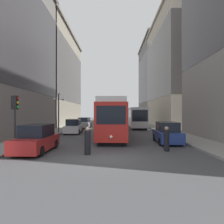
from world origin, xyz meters
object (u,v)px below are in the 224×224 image
parked_car_left_far (74,127)px  lamp_post_left_near (59,106)px  pedestrian_crossing_near (88,142)px  pedestrian_crossing_far (167,140)px  parked_car_right_far (167,133)px  streetcar (114,117)px  transit_bus (137,117)px  traffic_light_near_left (15,108)px  parked_car_left_near (84,123)px  parked_car_left_mid (37,139)px

parked_car_left_far → lamp_post_left_near: (-1.90, -0.06, 2.69)m
pedestrian_crossing_near → pedestrian_crossing_far: (5.23, 1.20, -0.03)m
parked_car_right_far → pedestrian_crossing_far: 3.70m
streetcar → transit_bus: size_ratio=1.30×
streetcar → traffic_light_near_left: bearing=-127.0°
transit_bus → parked_car_left_far: bearing=-132.1°
parked_car_right_far → pedestrian_crossing_far: (-0.99, -3.57, -0.06)m
pedestrian_crossing_near → traffic_light_near_left: bearing=24.4°
streetcar → parked_car_right_far: (4.63, -5.08, -1.26)m
parked_car_right_far → parked_car_left_far: size_ratio=0.98×
streetcar → parked_car_left_near: bearing=114.5°
streetcar → parked_car_right_far: bearing=-46.3°
transit_bus → pedestrian_crossing_far: bearing=-89.3°
parked_car_left_far → pedestrian_crossing_near: parked_car_left_far is taller
streetcar → pedestrian_crossing_far: 9.47m
streetcar → parked_car_left_mid: size_ratio=3.35×
parked_car_left_mid → parked_car_left_far: size_ratio=0.98×
parked_car_left_mid → parked_car_left_far: 11.92m
parked_car_right_far → pedestrian_crossing_far: size_ratio=2.66×
pedestrian_crossing_far → lamp_post_left_near: 15.90m
traffic_light_near_left → pedestrian_crossing_far: bearing=-0.3°
parked_car_left_mid → parked_car_right_far: (9.74, 3.95, -0.00)m
transit_bus → lamp_post_left_near: lamp_post_left_near is taller
pedestrian_crossing_far → traffic_light_near_left: bearing=83.6°
pedestrian_crossing_near → traffic_light_near_left: (-5.20, 1.25, 2.14)m
pedestrian_crossing_near → lamp_post_left_near: (-5.42, 12.68, 2.72)m
streetcar → parked_car_right_far: streetcar is taller
parked_car_left_mid → pedestrian_crossing_far: (8.75, 0.38, -0.06)m
parked_car_left_mid → parked_car_right_far: 10.51m
pedestrian_crossing_far → lamp_post_left_near: bearing=36.7°
parked_car_left_mid → lamp_post_left_near: size_ratio=0.87×
parked_car_left_mid → streetcar: bearing=61.2°
transit_bus → parked_car_right_far: transit_bus is taller
parked_car_left_far → traffic_light_near_left: 11.80m
lamp_post_left_near → parked_car_right_far: bearing=-34.2°
parked_car_left_far → pedestrian_crossing_near: (3.52, -12.74, -0.03)m
transit_bus → traffic_light_near_left: 23.61m
pedestrian_crossing_far → traffic_light_near_left: size_ratio=0.46×
parked_car_left_near → parked_car_left_mid: 20.97m
transit_bus → parked_car_right_far: bearing=-86.2°
lamp_post_left_near → pedestrian_crossing_far: bearing=-47.2°
transit_bus → parked_car_left_far: 13.20m
pedestrian_crossing_near → lamp_post_left_near: size_ratio=0.34×
parked_car_right_far → pedestrian_crossing_far: parked_car_right_far is taller
parked_car_left_near → parked_car_right_far: same height
transit_bus → parked_car_right_far: size_ratio=2.57×
parked_car_left_mid → traffic_light_near_left: 2.73m
pedestrian_crossing_far → parked_car_right_far: bearing=-21.6°
transit_bus → traffic_light_near_left: bearing=-115.5°
parked_car_right_far → pedestrian_crossing_far: bearing=76.7°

